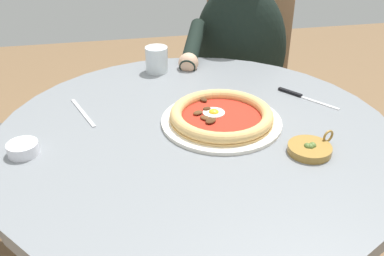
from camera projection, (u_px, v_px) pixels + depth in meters
The scene contains 9 objects.
dining_table at pixel (196, 173), 1.21m from camera, with size 1.06×1.06×0.74m.
pizza_on_plate at pixel (221, 117), 1.17m from camera, with size 0.32×0.32×0.04m.
water_glass at pixel (157, 61), 1.47m from camera, with size 0.08×0.08×0.09m.
steak_knife at pixel (299, 95), 1.32m from camera, with size 0.17×0.13×0.01m.
ramekin_capers at pixel (23, 148), 1.04m from camera, with size 0.07×0.07×0.03m.
olive_pan at pixel (310, 149), 1.05m from camera, with size 0.11×0.13×0.04m.
fork_utensil at pixel (83, 113), 1.22m from camera, with size 0.18×0.07×0.00m.
diner_person at pixel (236, 94), 1.85m from camera, with size 0.46×0.50×1.16m.
cafe_chair_diner at pixel (242, 79), 1.97m from camera, with size 0.57×0.57×0.87m.
Camera 1 is at (0.96, -0.20, 1.32)m, focal length 40.72 mm.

